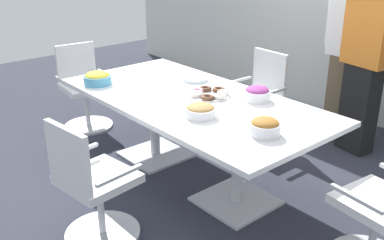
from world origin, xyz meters
TOP-DOWN VIEW (x-y plane):
  - ground_plane at (0.00, 0.00)m, footprint 10.00×10.00m
  - conference_table at (0.00, 0.00)m, footprint 2.40×1.20m
  - office_chair_0 at (-1.69, -0.13)m, footprint 0.59×0.59m
  - office_chair_1 at (0.23, -1.09)m, footprint 0.60×0.60m
  - office_chair_3 at (-0.22, 1.09)m, footprint 0.56×0.56m
  - person_standing_0 at (0.39, 1.73)m, footprint 0.61×0.24m
  - person_standing_1 at (0.64, 1.60)m, footprint 0.61×0.29m
  - snack_bowl_chips_yellow at (-0.85, -0.41)m, footprint 0.25×0.25m
  - snack_bowl_pretzels at (0.89, -0.11)m, footprint 0.22×0.22m
  - snack_bowl_cookies at (0.36, -0.22)m, footprint 0.24×0.24m
  - snack_bowl_candy_mix at (0.39, 0.37)m, footprint 0.22×0.22m
  - donut_platter at (0.06, 0.15)m, footprint 0.34×0.34m
  - plate_stack at (-0.35, 0.33)m, footprint 0.23×0.23m

SIDE VIEW (x-z plane):
  - ground_plane at x=0.00m, z-range -0.01..0.00m
  - office_chair_0 at x=-1.69m, z-range -0.05..0.86m
  - office_chair_1 at x=0.23m, z-range -0.05..0.86m
  - office_chair_3 at x=-0.22m, z-range -0.05..0.86m
  - conference_table at x=0.00m, z-range 0.25..1.00m
  - plate_stack at x=-0.35m, z-range 0.75..0.78m
  - donut_platter at x=0.06m, z-range 0.75..0.79m
  - snack_bowl_cookies at x=0.36m, z-range 0.75..0.85m
  - snack_bowl_chips_yellow at x=-0.85m, z-range 0.75..0.87m
  - snack_bowl_candy_mix at x=0.39m, z-range 0.75..0.87m
  - snack_bowl_pretzels at x=0.89m, z-range 0.75..0.87m
  - person_standing_1 at x=0.64m, z-range 0.05..1.90m
  - person_standing_0 at x=0.39m, z-range 0.05..1.93m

